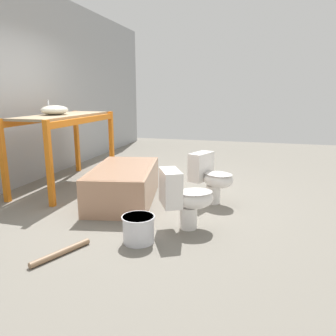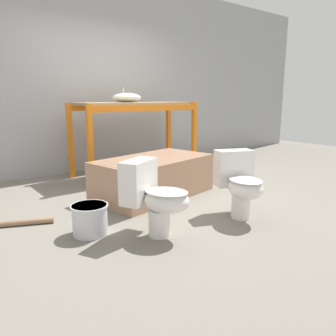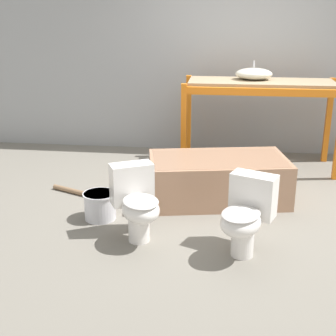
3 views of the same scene
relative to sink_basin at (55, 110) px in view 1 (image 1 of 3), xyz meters
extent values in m
plane|color=slate|center=(-0.27, -1.16, -1.22)|extent=(12.00, 12.00, 0.00)
cube|color=#9EA0A3|center=(-0.27, 0.65, 0.38)|extent=(10.80, 0.08, 3.20)
cube|color=orange|center=(-0.85, -0.44, -0.65)|extent=(0.07, 0.07, 1.14)
cube|color=orange|center=(1.04, -0.44, -0.65)|extent=(0.07, 0.07, 1.14)
cube|color=orange|center=(-0.85, 0.28, -0.65)|extent=(0.07, 0.07, 1.14)
cube|color=orange|center=(1.04, 0.28, -0.65)|extent=(0.07, 0.07, 1.14)
cube|color=orange|center=(0.10, -0.44, -0.15)|extent=(1.89, 0.06, 0.09)
cube|color=orange|center=(0.10, 0.28, -0.15)|extent=(1.89, 0.06, 0.09)
cube|color=#998466|center=(0.10, -0.08, -0.09)|extent=(1.82, 0.64, 0.04)
ellipsoid|color=silver|center=(0.00, 0.00, 0.00)|extent=(0.47, 0.38, 0.15)
cylinder|color=silver|center=(0.00, 0.10, 0.11)|extent=(0.02, 0.02, 0.08)
cube|color=tan|center=(-0.39, -1.27, -0.98)|extent=(1.60, 1.07, 0.48)
cube|color=#977056|center=(-0.39, -1.27, -0.83)|extent=(1.51, 0.97, 0.20)
cylinder|color=white|center=(-0.15, -2.48, -1.09)|extent=(0.19, 0.19, 0.25)
ellipsoid|color=white|center=(-0.18, -2.55, -0.88)|extent=(0.46, 0.50, 0.23)
ellipsoid|color=beige|center=(-0.18, -2.55, -0.80)|extent=(0.44, 0.48, 0.03)
cube|color=white|center=(-0.07, -2.29, -0.73)|extent=(0.43, 0.32, 0.38)
cylinder|color=white|center=(-1.08, -2.33, -1.09)|extent=(0.19, 0.19, 0.25)
ellipsoid|color=white|center=(-1.04, -2.40, -0.88)|extent=(0.48, 0.51, 0.23)
ellipsoid|color=beige|center=(-1.04, -2.40, -0.80)|extent=(0.45, 0.49, 0.03)
cube|color=white|center=(-1.17, -2.15, -0.73)|extent=(0.43, 0.34, 0.38)
cylinder|color=silver|center=(-1.55, -1.92, -1.08)|extent=(0.31, 0.31, 0.28)
cylinder|color=silver|center=(-1.55, -1.92, -0.95)|extent=(0.34, 0.34, 0.02)
cylinder|color=#8C6B4C|center=(-2.01, -1.32, -1.19)|extent=(0.59, 0.30, 0.06)
camera|label=1|loc=(-4.43, -3.02, 0.27)|focal=35.00mm
camera|label=2|loc=(-2.70, -4.56, 0.00)|focal=35.00mm
camera|label=3|loc=(-0.34, -6.10, 0.82)|focal=50.00mm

